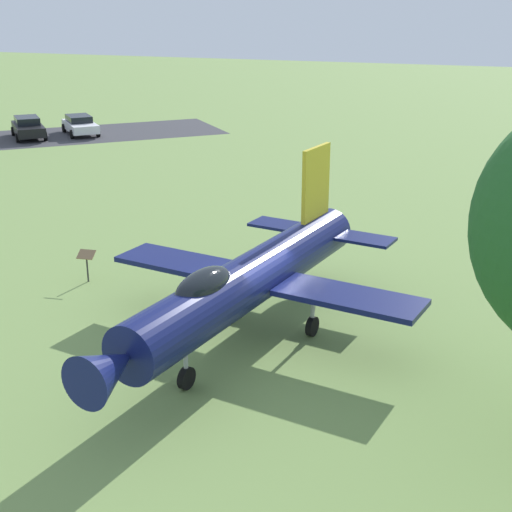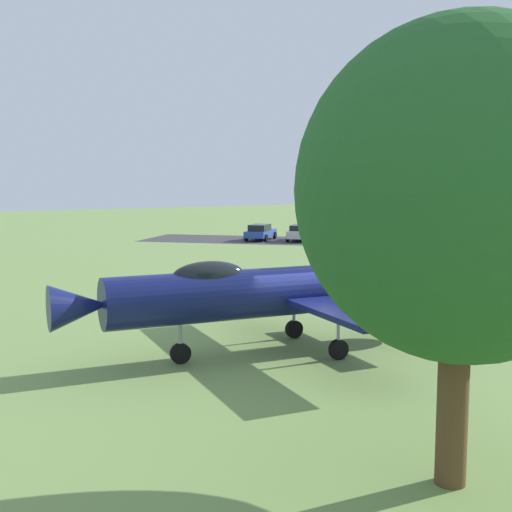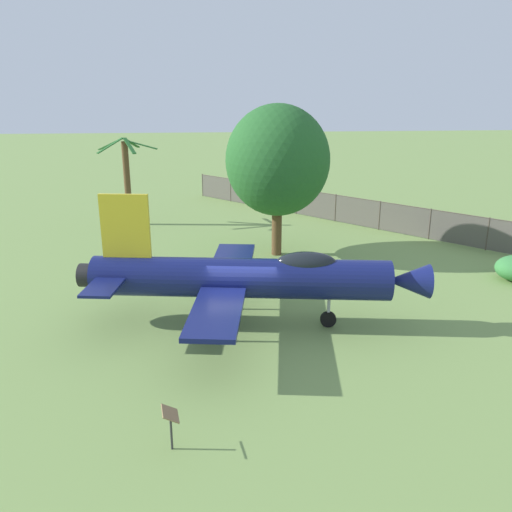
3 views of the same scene
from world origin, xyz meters
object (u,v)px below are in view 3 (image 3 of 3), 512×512
object	(u,v)px
shade_tree	(278,161)
palm_tree	(127,179)
info_plaque	(171,419)
display_jet	(250,277)

from	to	relation	value
shade_tree	palm_tree	bearing A→B (deg)	138.89
shade_tree	palm_tree	size ratio (longest dim) A/B	1.39
shade_tree	palm_tree	xyz separation A→B (m)	(-8.84, 7.72, -2.01)
info_plaque	palm_tree	bearing A→B (deg)	99.62
display_jet	info_plaque	distance (m)	7.56
display_jet	shade_tree	bearing A→B (deg)	84.58
shade_tree	info_plaque	size ratio (longest dim) A/B	6.98
shade_tree	info_plaque	world-z (taller)	shade_tree
shade_tree	info_plaque	xyz separation A→B (m)	(-4.84, -15.89, -4.23)
display_jet	palm_tree	distance (m)	17.88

